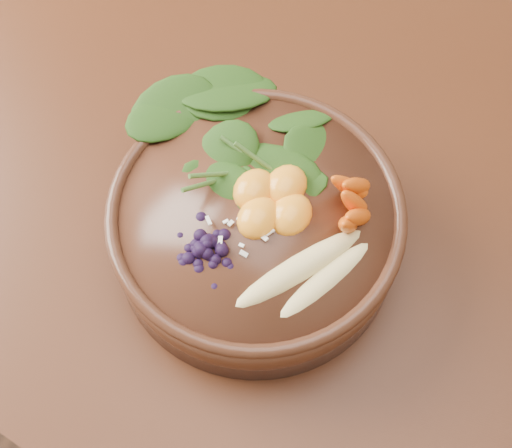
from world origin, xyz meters
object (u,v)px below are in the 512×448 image
object	(u,v)px
kale_heap	(279,136)
mandarin_cluster	(273,194)
stoneware_bowl	(256,229)
blueberry_pile	(204,236)
carrot_cluster	(359,187)
banana_halves	(313,268)
dining_table	(316,159)

from	to	relation	value
kale_heap	mandarin_cluster	bearing A→B (deg)	-64.25
stoneware_bowl	mandarin_cluster	size ratio (longest dim) A/B	3.15
kale_heap	blueberry_pile	bearing A→B (deg)	-90.67
carrot_cluster	banana_halves	bearing A→B (deg)	-66.94
banana_halves	mandarin_cluster	distance (m)	0.08
kale_heap	carrot_cluster	xyz separation A→B (m)	(0.09, -0.02, 0.02)
mandarin_cluster	carrot_cluster	bearing A→B (deg)	27.73
kale_heap	banana_halves	size ratio (longest dim) A/B	1.25
carrot_cluster	mandarin_cluster	xyz separation A→B (m)	(-0.07, -0.03, -0.02)
carrot_cluster	blueberry_pile	bearing A→B (deg)	-109.55
kale_heap	banana_halves	xyz separation A→B (m)	(0.09, -0.10, -0.01)
blueberry_pile	banana_halves	bearing A→B (deg)	16.02
dining_table	stoneware_bowl	xyz separation A→B (m)	(0.02, -0.18, 0.13)
dining_table	kale_heap	world-z (taller)	kale_heap
stoneware_bowl	banana_halves	distance (m)	0.09
carrot_cluster	mandarin_cluster	size ratio (longest dim) A/B	0.87
dining_table	blueberry_pile	size ratio (longest dim) A/B	12.66
kale_heap	dining_table	bearing A→B (deg)	92.81
dining_table	stoneware_bowl	distance (m)	0.22
carrot_cluster	mandarin_cluster	distance (m)	0.08
mandarin_cluster	blueberry_pile	size ratio (longest dim) A/B	0.69
dining_table	blueberry_pile	bearing A→B (deg)	-89.04
dining_table	kale_heap	distance (m)	0.22
banana_halves	blueberry_pile	xyz separation A→B (m)	(-0.09, -0.03, 0.01)
carrot_cluster	blueberry_pile	world-z (taller)	carrot_cluster
stoneware_bowl	mandarin_cluster	xyz separation A→B (m)	(0.01, 0.01, 0.05)
stoneware_bowl	blueberry_pile	size ratio (longest dim) A/B	2.16
stoneware_bowl	kale_heap	distance (m)	0.09
carrot_cluster	dining_table	bearing A→B (deg)	149.89
carrot_cluster	blueberry_pile	distance (m)	0.14
dining_table	stoneware_bowl	size ratio (longest dim) A/B	5.85
dining_table	blueberry_pile	distance (m)	0.29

